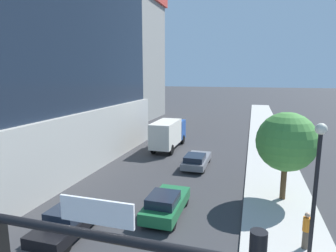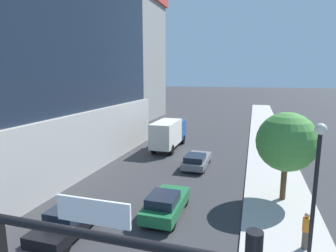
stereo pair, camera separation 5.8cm
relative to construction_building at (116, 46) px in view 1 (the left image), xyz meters
The scene contains 9 objects.
sidewalk 41.86m from the construction_building, 46.96° to the right, with size 4.39×120.00×0.15m, color #B2AFA8.
construction_building is the anchor object (origin of this frame).
street_lamp 48.10m from the construction_building, 54.17° to the right, with size 0.44×0.44×6.26m.
street_tree 42.30m from the construction_building, 48.52° to the right, with size 3.79×3.79×5.74m.
car_green 42.53m from the construction_building, 59.61° to the right, with size 1.90×4.43×1.50m.
car_black 43.46m from the construction_building, 66.92° to the right, with size 1.95×4.70×1.45m.
car_gray 35.26m from the construction_building, 51.32° to the right, with size 1.94×4.76×1.31m.
box_truck 28.45m from the construction_building, 51.15° to the right, with size 2.25×7.29×3.25m.
pedestrian_orange_shirt 47.48m from the construction_building, 52.65° to the right, with size 0.34×0.34×1.79m.
Camera 1 is at (6.88, -0.96, 8.18)m, focal length 30.48 mm.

